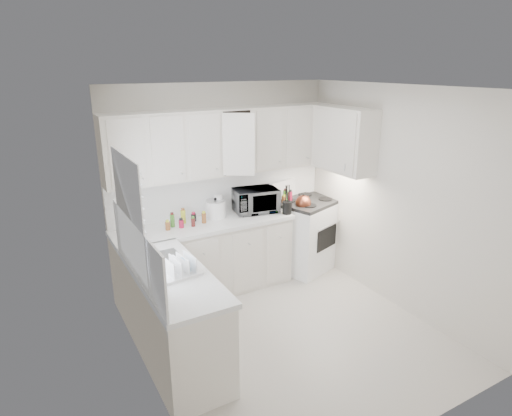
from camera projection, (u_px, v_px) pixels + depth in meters
floor at (287, 334)px, 4.73m from camera, size 3.20×3.20×0.00m
ceiling at (294, 88)px, 3.91m from camera, size 3.20×3.20×0.00m
wall_back at (222, 185)px, 5.65m from camera, size 3.00×0.00×3.00m
wall_front at (419, 292)px, 3.00m from camera, size 3.00×0.00×3.00m
wall_left at (141, 253)px, 3.62m from camera, size 0.00×3.20×3.20m
wall_right at (398, 200)px, 5.03m from camera, size 0.00×3.20×3.20m
window_blinds at (130, 213)px, 3.84m from camera, size 0.06×0.96×1.06m
lower_cabinets_back at (206, 260)px, 5.48m from camera, size 2.22×0.60×0.90m
lower_cabinets_left at (174, 320)px, 4.20m from camera, size 0.60×1.60×0.90m
countertop_back at (205, 225)px, 5.33m from camera, size 2.24×0.64×0.05m
countertop_left at (172, 275)px, 4.05m from camera, size 0.64×1.62×0.05m
backsplash_back at (223, 191)px, 5.66m from camera, size 2.98×0.02×0.55m
backsplash_left at (137, 253)px, 3.82m from camera, size 0.02×1.60×0.55m
upper_cabinets_back at (227, 173)px, 5.45m from camera, size 3.00×0.33×0.80m
upper_cabinets_right at (342, 171)px, 5.56m from camera, size 0.33×0.90×0.80m
sink at (159, 248)px, 4.29m from camera, size 0.42×0.38×0.30m
stove at (306, 225)px, 6.12m from camera, size 1.02×0.92×1.29m
tea_kettle at (303, 202)px, 5.77m from camera, size 0.32×0.30×0.24m
frying_pan at (311, 198)px, 6.24m from camera, size 0.30×0.46×0.04m
microwave at (256, 198)px, 5.67m from camera, size 0.61×0.40×0.38m
rice_cooker at (216, 207)px, 5.49m from camera, size 0.26×0.26×0.25m
paper_towel at (218, 206)px, 5.54m from camera, size 0.12×0.12×0.27m
utensil_crock at (287, 199)px, 5.58m from camera, size 0.14×0.14×0.40m
dish_rack at (178, 265)px, 3.98m from camera, size 0.40×0.32×0.20m
spice_left_0 at (165, 221)px, 5.19m from camera, size 0.06×0.06×0.13m
spice_left_1 at (173, 222)px, 5.15m from camera, size 0.06×0.06×0.13m
spice_left_2 at (177, 219)px, 5.26m from camera, size 0.06×0.06×0.13m
spice_left_3 at (185, 220)px, 5.22m from camera, size 0.06×0.06×0.13m
spice_left_4 at (188, 217)px, 5.33m from camera, size 0.06×0.06×0.13m
spice_left_5 at (197, 218)px, 5.29m from camera, size 0.06×0.06×0.13m
spice_left_6 at (200, 215)px, 5.40m from camera, size 0.06×0.06×0.13m
sauce_right_0 at (266, 200)px, 5.88m from camera, size 0.06×0.06×0.19m
sauce_right_1 at (271, 201)px, 5.86m from camera, size 0.06×0.06×0.19m
sauce_right_2 at (272, 199)px, 5.93m from camera, size 0.06×0.06×0.19m
sauce_right_3 at (278, 200)px, 5.91m from camera, size 0.06×0.06×0.19m
sauce_right_4 at (279, 198)px, 5.98m from camera, size 0.06×0.06×0.19m
sauce_right_5 at (285, 199)px, 5.96m from camera, size 0.06×0.06×0.19m
sauce_right_6 at (286, 197)px, 6.04m from camera, size 0.06×0.06×0.19m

